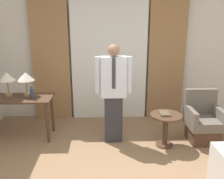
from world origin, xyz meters
TOP-DOWN VIEW (x-y plane):
  - wall_back at (0.00, 2.65)m, footprint 10.00×0.06m
  - curtain_sheer_center at (0.00, 2.52)m, footprint 1.55×0.06m
  - curtain_drape_left at (-1.19, 2.52)m, footprint 0.76×0.06m
  - curtain_drape_right at (1.19, 2.52)m, footprint 0.76×0.06m
  - desk at (-1.65, 1.61)m, footprint 1.24×0.56m
  - table_lamp_left at (-1.81, 1.72)m, footprint 0.30×0.30m
  - table_lamp_right at (-1.49, 1.72)m, footprint 0.30×0.30m
  - bottle_near_edge at (-1.34, 1.52)m, footprint 0.07×0.07m
  - person at (0.04, 1.42)m, footprint 0.61×0.21m
  - armchair at (1.61, 1.39)m, footprint 0.57×0.58m
  - side_table at (0.91, 1.21)m, footprint 0.53×0.53m
  - book at (0.88, 1.23)m, footprint 0.16×0.24m

SIDE VIEW (x-z plane):
  - armchair at x=1.61m, z-range -0.11..0.78m
  - side_table at x=0.91m, z-range 0.10..0.66m
  - book at x=0.88m, z-range 0.56..0.59m
  - desk at x=-1.65m, z-range 0.27..1.02m
  - bottle_near_edge at x=-1.34m, z-range 0.74..0.96m
  - person at x=0.04m, z-range 0.08..1.77m
  - table_lamp_left at x=-1.81m, z-range 0.88..1.30m
  - table_lamp_right at x=-1.49m, z-range 0.88..1.30m
  - curtain_sheer_center at x=0.00m, z-range 0.00..2.58m
  - curtain_drape_left at x=-1.19m, z-range 0.00..2.58m
  - curtain_drape_right at x=1.19m, z-range 0.00..2.58m
  - wall_back at x=0.00m, z-range 0.00..2.70m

